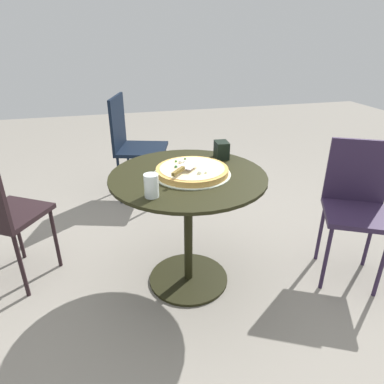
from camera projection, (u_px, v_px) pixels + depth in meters
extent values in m
plane|color=gray|center=(189.00, 279.00, 2.17)|extent=(10.00, 10.00, 0.00)
cylinder|color=black|center=(188.00, 176.00, 1.86)|extent=(0.87, 0.87, 0.02)
cylinder|color=black|center=(188.00, 231.00, 2.01)|extent=(0.05, 0.05, 0.69)
cylinder|color=black|center=(189.00, 278.00, 2.17)|extent=(0.49, 0.49, 0.02)
cylinder|color=silver|center=(192.00, 174.00, 1.87)|extent=(0.43, 0.43, 0.00)
cylinder|color=tan|center=(192.00, 171.00, 1.86)|extent=(0.40, 0.40, 0.03)
cylinder|color=beige|center=(192.00, 168.00, 1.85)|extent=(0.35, 0.35, 0.00)
sphere|color=#3A6827|center=(176.00, 161.00, 1.93)|extent=(0.01, 0.01, 0.01)
sphere|color=#E7F0C5|center=(206.00, 173.00, 1.77)|extent=(0.01, 0.01, 0.01)
sphere|color=silver|center=(184.00, 162.00, 1.92)|extent=(0.02, 0.02, 0.02)
sphere|color=#EBE7CB|center=(186.00, 162.00, 1.91)|extent=(0.01, 0.01, 0.01)
sphere|color=#37602B|center=(185.00, 159.00, 1.96)|extent=(0.01, 0.01, 0.01)
sphere|color=#326833|center=(176.00, 167.00, 1.85)|extent=(0.02, 0.02, 0.02)
sphere|color=silver|center=(187.00, 169.00, 1.82)|extent=(0.02, 0.02, 0.02)
sphere|color=silver|center=(200.00, 173.00, 1.77)|extent=(0.02, 0.02, 0.02)
sphere|color=silver|center=(180.00, 162.00, 1.91)|extent=(0.02, 0.02, 0.02)
cube|color=silver|center=(188.00, 166.00, 1.82)|extent=(0.13, 0.13, 0.00)
cube|color=brown|center=(178.00, 171.00, 1.73)|extent=(0.09, 0.09, 0.02)
cylinder|color=silver|center=(151.00, 186.00, 1.59)|extent=(0.07, 0.07, 0.11)
cube|color=black|center=(222.00, 150.00, 2.08)|extent=(0.08, 0.11, 0.10)
cube|color=black|center=(11.00, 214.00, 2.02)|extent=(0.50, 0.50, 0.03)
cylinder|color=black|center=(18.00, 231.00, 2.29)|extent=(0.02, 0.02, 0.43)
cylinder|color=black|center=(55.00, 238.00, 2.20)|extent=(0.02, 0.02, 0.43)
cylinder|color=black|center=(21.00, 266.00, 1.94)|extent=(0.02, 0.02, 0.43)
cube|color=#291D37|center=(357.00, 214.00, 2.01)|extent=(0.49, 0.49, 0.03)
cube|color=#291D37|center=(358.00, 171.00, 2.07)|extent=(0.33, 0.19, 0.39)
cylinder|color=#291D37|center=(382.00, 266.00, 1.94)|extent=(0.02, 0.02, 0.44)
cylinder|color=#291D37|center=(326.00, 258.00, 2.01)|extent=(0.02, 0.02, 0.44)
cylinder|color=#291D37|center=(369.00, 237.00, 2.21)|extent=(0.02, 0.02, 0.44)
cylinder|color=#291D37|center=(320.00, 232.00, 2.27)|extent=(0.02, 0.02, 0.44)
cube|color=black|center=(142.00, 149.00, 3.09)|extent=(0.54, 0.54, 0.03)
cube|color=black|center=(118.00, 122.00, 3.00)|extent=(0.15, 0.42, 0.46)
cylinder|color=black|center=(166.00, 167.00, 3.35)|extent=(0.02, 0.02, 0.44)
cylinder|color=black|center=(161.00, 181.00, 3.02)|extent=(0.02, 0.02, 0.44)
cylinder|color=black|center=(129.00, 166.00, 3.37)|extent=(0.02, 0.02, 0.44)
cylinder|color=black|center=(120.00, 181.00, 3.04)|extent=(0.02, 0.02, 0.44)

